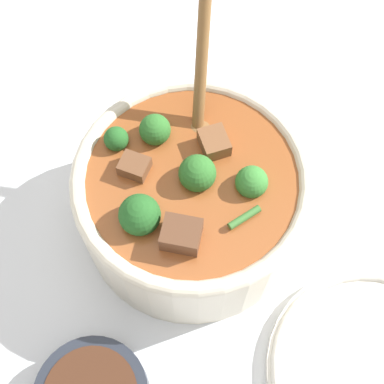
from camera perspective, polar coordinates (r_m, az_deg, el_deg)
ground_plane at (r=0.61m, az=-0.00°, el=-2.94°), size 4.00×4.00×0.00m
stew_bowl at (r=0.55m, az=-0.04°, el=-0.32°), size 0.24×0.29×0.27m
empty_plate at (r=0.58m, az=19.06°, el=-17.92°), size 0.22×0.22×0.02m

